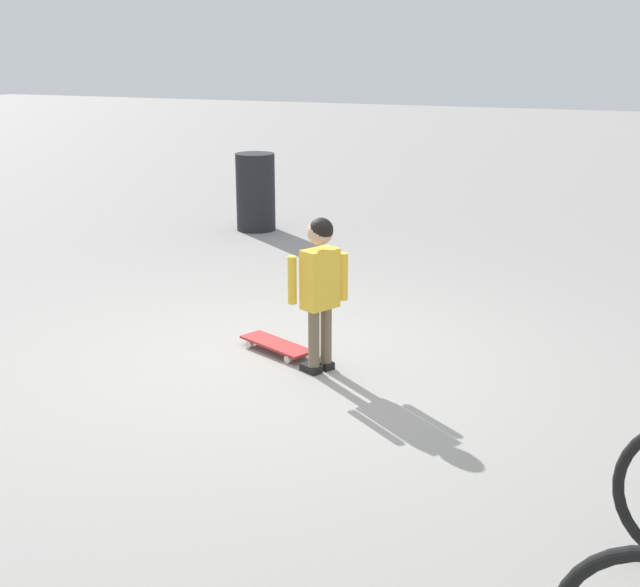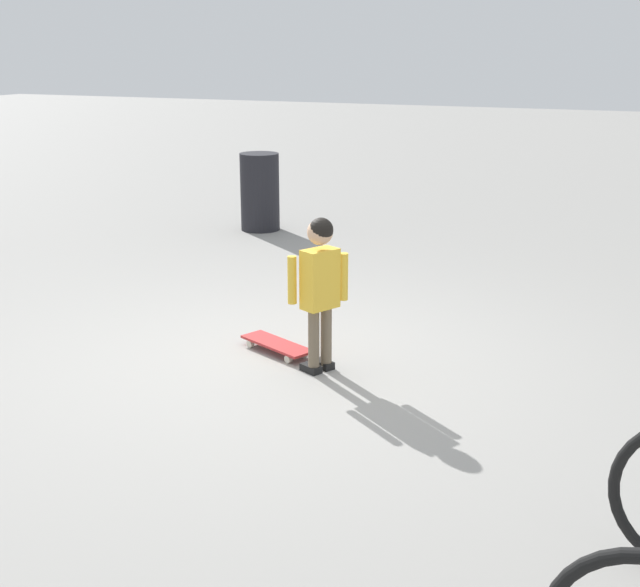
# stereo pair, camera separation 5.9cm
# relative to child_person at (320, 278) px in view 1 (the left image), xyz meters

# --- Properties ---
(ground_plane) EXTENTS (50.00, 50.00, 0.00)m
(ground_plane) POSITION_rel_child_person_xyz_m (-0.07, -0.29, -0.66)
(ground_plane) COLOR gray
(child_person) EXTENTS (0.28, 0.34, 1.06)m
(child_person) POSITION_rel_child_person_xyz_m (0.00, 0.00, 0.00)
(child_person) COLOR brown
(child_person) RESTS_ON ground
(skateboard) EXTENTS (0.42, 0.63, 0.07)m
(skateboard) POSITION_rel_child_person_xyz_m (-0.21, -0.42, -0.60)
(skateboard) COLOR #B22D2D
(skateboard) RESTS_ON ground
(trash_bin) EXTENTS (0.46, 0.46, 0.91)m
(trash_bin) POSITION_rel_child_person_xyz_m (-3.87, -2.43, -0.20)
(trash_bin) COLOR black
(trash_bin) RESTS_ON ground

